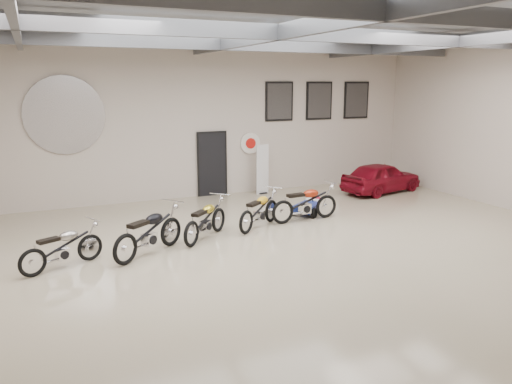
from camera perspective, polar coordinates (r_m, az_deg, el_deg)
name	(u,v)px	position (r m, az deg, el deg)	size (l,w,h in m)	color
floor	(277,249)	(11.49, 2.45, -6.54)	(16.00, 12.00, 0.01)	tan
ceiling	(279,20)	(10.95, 2.70, 19.06)	(16.00, 12.00, 0.01)	gray
back_wall	(196,121)	(16.51, -6.86, 8.02)	(16.00, 0.02, 5.00)	beige
ceiling_beams	(279,32)	(10.92, 2.69, 17.76)	(15.80, 11.80, 0.32)	#585A60
door	(212,165)	(16.78, -5.05, 3.14)	(0.92, 0.08, 2.10)	black
logo_plaque	(65,115)	(15.73, -21.03, 8.19)	(2.30, 0.06, 1.16)	silver
poster_left	(279,101)	(17.56, 2.67, 10.31)	(1.05, 0.08, 1.35)	black
poster_mid	(319,101)	(18.33, 7.22, 10.31)	(1.05, 0.08, 1.35)	black
poster_right	(356,100)	(19.20, 11.38, 10.25)	(1.05, 0.08, 1.35)	black
oil_sign	(250,143)	(17.19, -0.65, 5.60)	(0.72, 0.10, 0.72)	white
banner_stand	(262,168)	(17.00, 0.74, 2.72)	(0.48, 0.19, 1.75)	white
motorcycle_silver	(62,247)	(10.93, -21.31, -5.85)	(1.77, 0.55, 0.92)	silver
motorcycle_black	(149,231)	(11.21, -12.15, -4.39)	(2.09, 0.65, 1.08)	silver
motorcycle_gold	(205,219)	(12.15, -5.80, -3.10)	(1.90, 0.59, 0.99)	silver
motorcycle_yellow	(259,210)	(13.02, 0.36, -2.02)	(1.87, 0.58, 0.97)	silver
motorcycle_red	(305,202)	(13.72, 5.63, -1.17)	(2.02, 0.63, 1.05)	silver
go_kart	(312,202)	(14.73, 6.41, -1.18)	(1.61, 0.72, 0.58)	navy
vintage_car	(381,177)	(17.79, 14.14, 1.64)	(3.11, 1.26, 1.06)	maroon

